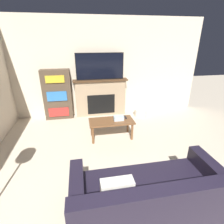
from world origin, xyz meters
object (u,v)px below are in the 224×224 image
at_px(couch, 149,201).
at_px(bookshelf, 58,95).
at_px(fireplace, 101,97).
at_px(storage_basket, 140,113).
at_px(coffee_table, 111,123).
at_px(tv, 100,66).

bearing_deg(couch, bookshelf, 111.91).
height_order(fireplace, storage_basket, fireplace).
bearing_deg(coffee_table, couch, -87.24).
bearing_deg(bookshelf, coffee_table, -47.05).
height_order(tv, couch, tv).
relative_size(couch, coffee_table, 1.88).
bearing_deg(storage_basket, coffee_table, -135.35).
xyz_separation_m(couch, bookshelf, (-1.37, 3.41, 0.40)).
bearing_deg(fireplace, storage_basket, -16.39).
distance_m(tv, bookshelf, 1.41).
height_order(couch, storage_basket, couch).
distance_m(couch, storage_basket, 3.25).
relative_size(couch, bookshelf, 1.35).
bearing_deg(bookshelf, tv, 0.14).
xyz_separation_m(fireplace, couch, (0.17, -3.43, -0.25)).
bearing_deg(storage_basket, bookshelf, 172.42).
distance_m(fireplace, tv, 0.89).
bearing_deg(bookshelf, fireplace, 1.08).
bearing_deg(fireplace, coffee_table, -87.22).
relative_size(tv, storage_basket, 3.78).
bearing_deg(bookshelf, couch, -68.09).
bearing_deg(couch, fireplace, 92.77).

